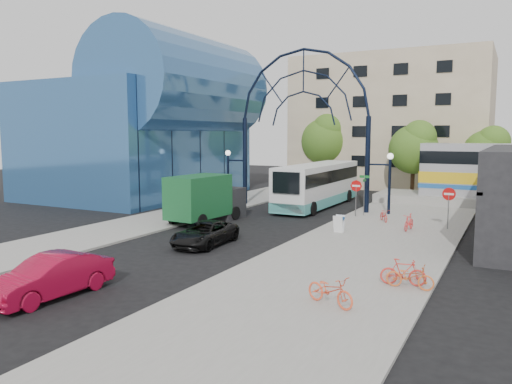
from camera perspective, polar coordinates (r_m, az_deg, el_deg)
The scene contains 22 objects.
ground at distance 26.32m, azimuth -6.51°, elevation -6.02°, with size 120.00×120.00×0.00m, color black.
sidewalk_east at distance 26.64m, azimuth 13.03°, elevation -5.86°, with size 8.00×56.00×0.12m, color gray.
plaza_west at distance 34.82m, azimuth -9.82°, elevation -2.85°, with size 5.00×50.00×0.12m, color gray.
gateway_arch at distance 38.17m, azimuth 5.42°, elevation 10.84°, with size 13.64×0.44×12.10m.
stop_sign at distance 34.79m, azimuth 11.37°, elevation 0.32°, with size 0.80×0.07×2.50m.
do_not_enter_sign at distance 31.62m, azimuth 21.17°, elevation -0.66°, with size 0.76×0.07×2.48m.
street_name_sign at distance 35.24m, azimuth 12.28°, elevation 0.61°, with size 0.70×0.70×2.80m.
sandwich_board at distance 29.03m, azimuth 9.47°, elevation -3.38°, with size 0.55×0.61×0.99m.
transit_hall at distance 46.89m, azimuth -11.85°, elevation 7.68°, with size 16.50×18.00×14.50m.
apartment_block at distance 57.56m, azimuth 15.31°, elevation 7.67°, with size 20.00×12.10×14.00m.
tree_north_a at distance 47.88m, azimuth 17.70°, elevation 4.98°, with size 4.48×4.48×7.00m.
tree_north_b at distance 54.33m, azimuth 7.99°, elevation 6.09°, with size 5.12×5.12×8.00m.
tree_north_c at distance 49.21m, azimuth 25.01°, elevation 4.32°, with size 4.16×4.16×6.50m.
city_bus at distance 39.91m, azimuth 7.12°, elevation 0.88°, with size 2.97×12.36×3.38m.
green_truck at distance 32.63m, azimuth -5.70°, elevation -0.77°, with size 2.70×6.31×3.12m.
black_suv at distance 26.08m, azimuth -5.87°, elevation -4.74°, with size 2.05×4.44×1.23m, color black.
red_sedan at distance 19.24m, azimuth -22.43°, elevation -8.94°, with size 1.59×4.56×1.50m, color maroon.
bike_near_a at distance 33.28m, azimuth 14.41°, elevation -2.60°, with size 0.53×1.53×0.80m, color red.
bike_near_b at distance 30.61m, azimuth 17.07°, elevation -3.32°, with size 0.46×1.62×0.97m, color #FA3232.
bike_far_a at distance 19.32m, azimuth 17.19°, elevation -9.21°, with size 0.60×1.73×0.91m, color orange.
bike_far_b at distance 19.62m, azimuth 16.47°, elevation -8.79°, with size 0.47×1.68×1.01m, color red.
bike_far_c at distance 16.95m, azimuth 8.49°, elevation -11.05°, with size 0.67×1.91×1.01m, color #F25530.
Camera 1 is at (14.48, -21.20, 5.76)m, focal length 35.00 mm.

